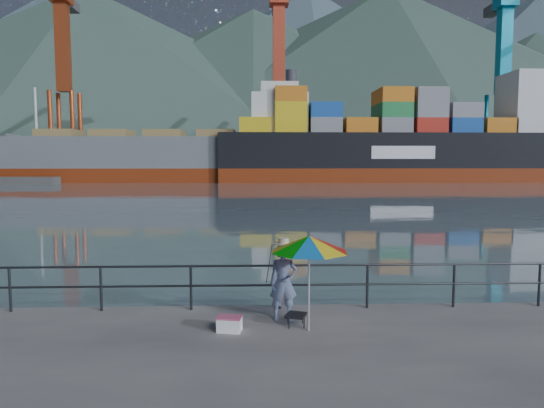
% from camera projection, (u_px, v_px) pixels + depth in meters
% --- Properties ---
extents(harbor_water, '(500.00, 280.00, 0.00)m').
position_uv_depth(harbor_water, '(253.00, 171.00, 138.65)').
color(harbor_water, slate).
rests_on(harbor_water, ground).
extents(far_dock, '(200.00, 40.00, 0.40)m').
position_uv_depth(far_dock, '(300.00, 176.00, 102.18)').
color(far_dock, '#514F4C').
rests_on(far_dock, ground).
extents(guardrail, '(22.00, 0.06, 1.03)m').
position_uv_depth(guardrail, '(235.00, 287.00, 10.92)').
color(guardrail, '#2D3033').
rests_on(guardrail, ground).
extents(mountains, '(600.00, 332.80, 80.00)m').
position_uv_depth(mountains, '(341.00, 87.00, 214.13)').
color(mountains, '#385147').
rests_on(mountains, ground).
extents(port_cranes, '(116.00, 28.00, 38.40)m').
position_uv_depth(port_cranes, '(415.00, 93.00, 92.49)').
color(port_cranes, '#C14820').
rests_on(port_cranes, ground).
extents(container_stacks, '(58.00, 8.40, 7.80)m').
position_uv_depth(container_stacks, '(409.00, 161.00, 103.67)').
color(container_stacks, orange).
rests_on(container_stacks, ground).
extents(fisherman, '(0.62, 0.43, 1.61)m').
position_uv_depth(fisherman, '(283.00, 282.00, 10.19)').
color(fisherman, navy).
rests_on(fisherman, ground).
extents(beach_umbrella, '(1.91, 1.91, 1.90)m').
position_uv_depth(beach_umbrella, '(309.00, 244.00, 9.44)').
color(beach_umbrella, white).
rests_on(beach_umbrella, ground).
extents(folding_stool, '(0.50, 0.50, 0.25)m').
position_uv_depth(folding_stool, '(296.00, 320.00, 9.85)').
color(folding_stool, black).
rests_on(folding_stool, ground).
extents(cooler_bag, '(0.51, 0.39, 0.27)m').
position_uv_depth(cooler_bag, '(229.00, 325.00, 9.55)').
color(cooler_bag, white).
rests_on(cooler_bag, ground).
extents(fishing_rod, '(0.10, 1.87, 1.32)m').
position_uv_depth(fishing_rod, '(269.00, 303.00, 11.45)').
color(fishing_rod, black).
rests_on(fishing_rod, ground).
extents(bulk_carrier, '(53.39, 9.24, 14.50)m').
position_uv_depth(bulk_carrier, '(188.00, 155.00, 79.95)').
color(bulk_carrier, maroon).
rests_on(bulk_carrier, ground).
extents(container_ship, '(57.61, 9.60, 18.10)m').
position_uv_depth(container_ship, '(404.00, 145.00, 80.10)').
color(container_ship, maroon).
rests_on(container_ship, ground).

